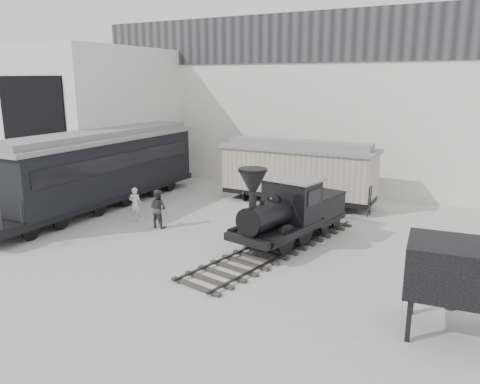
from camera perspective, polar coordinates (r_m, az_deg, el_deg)
The scene contains 9 objects.
ground at distance 18.27m, azimuth -3.01°, elevation -8.96°, with size 90.00×90.00×0.00m, color #9E9E9B.
north_wall at distance 30.74m, azimuth 11.52°, elevation 10.60°, with size 34.00×2.51×11.00m.
west_pavilion at distance 33.78m, azimuth -15.88°, elevation 8.80°, with size 7.00×12.11×9.00m.
locomotive at distance 20.17m, azimuth 5.73°, elevation -2.80°, with size 4.16×10.48×3.62m.
boxcar at distance 26.97m, azimuth 7.08°, elevation 2.59°, with size 8.91×2.80×3.65m.
passenger_coach at distance 27.14m, azimuth -16.49°, elevation 2.79°, with size 3.43×14.86×3.96m.
visitor_a at distance 24.19m, azimuth -12.65°, elevation -1.45°, with size 0.63×0.42×1.73m, color silver.
visitor_b at distance 22.89m, azimuth -9.99°, elevation -1.99°, with size 0.91×0.71×1.88m, color #373738.
coal_hopper at distance 14.25m, azimuth 24.57°, elevation -9.26°, with size 2.64×2.23×2.70m.
Camera 1 is at (8.69, -14.47, 6.98)m, focal length 35.00 mm.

